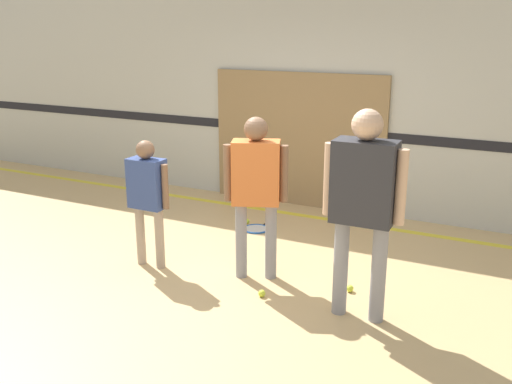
{
  "coord_description": "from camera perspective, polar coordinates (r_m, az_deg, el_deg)",
  "views": [
    {
      "loc": [
        2.53,
        -4.33,
        2.36
      ],
      "look_at": [
        0.24,
        0.23,
        0.86
      ],
      "focal_mm": 40.0,
      "sensor_mm": 36.0,
      "label": 1
    }
  ],
  "objects": [
    {
      "name": "racket_spare_on_floor",
      "position": [
        6.86,
        0.06,
        -3.67
      ],
      "size": [
        0.36,
        0.53,
        0.03
      ],
      "rotation": [
        0.0,
        0.0,
        1.43
      ],
      "color": "blue",
      "rests_on": "ground_plane"
    },
    {
      "name": "person_student_left",
      "position": [
        5.7,
        -10.8,
        0.2
      ],
      "size": [
        0.49,
        0.2,
        1.3
      ],
      "rotation": [
        0.0,
        0.0,
        0.0
      ],
      "color": "tan",
      "rests_on": "ground_plane"
    },
    {
      "name": "wall_panel",
      "position": [
        7.63,
        4.17,
        5.2
      ],
      "size": [
        2.39,
        0.05,
        1.78
      ],
      "color": "#93754C",
      "rests_on": "ground_plane"
    },
    {
      "name": "tennis_ball_stray_left",
      "position": [
        5.38,
        9.38,
        -9.5
      ],
      "size": [
        0.07,
        0.07,
        0.07
      ],
      "primitive_type": "sphere",
      "color": "#CCE038",
      "rests_on": "ground_plane"
    },
    {
      "name": "floor_stripe",
      "position": [
        7.36,
        5.05,
        -2.39
      ],
      "size": [
        14.4,
        0.1,
        0.01
      ],
      "color": "yellow",
      "rests_on": "ground_plane"
    },
    {
      "name": "tennis_ball_by_spare_racket",
      "position": [
        7.04,
        -0.92,
        -2.95
      ],
      "size": [
        0.07,
        0.07,
        0.07
      ],
      "primitive_type": "sphere",
      "color": "#CCE038",
      "rests_on": "ground_plane"
    },
    {
      "name": "person_instructor",
      "position": [
        5.29,
        0.0,
        1.11
      ],
      "size": [
        0.56,
        0.39,
        1.57
      ],
      "rotation": [
        0.0,
        0.0,
        0.39
      ],
      "color": "gray",
      "rests_on": "ground_plane"
    },
    {
      "name": "person_student_right",
      "position": [
        4.58,
        10.71,
        -0.11
      ],
      "size": [
        0.67,
        0.28,
        1.75
      ],
      "rotation": [
        0.0,
        0.0,
        3.16
      ],
      "color": "gray",
      "rests_on": "ground_plane"
    },
    {
      "name": "wall_back",
      "position": [
        7.47,
        6.76,
        10.37
      ],
      "size": [
        16.0,
        0.07,
        3.2
      ],
      "color": "beige",
      "rests_on": "ground_plane"
    },
    {
      "name": "tennis_ball_near_instructor",
      "position": [
        5.22,
        0.59,
        -10.1
      ],
      "size": [
        0.07,
        0.07,
        0.07
      ],
      "primitive_type": "sphere",
      "color": "#CCE038",
      "rests_on": "ground_plane"
    },
    {
      "name": "ground_plane",
      "position": [
        5.54,
        -3.37,
        -8.88
      ],
      "size": [
        16.0,
        16.0,
        0.0
      ],
      "primitive_type": "plane",
      "color": "tan"
    }
  ]
}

